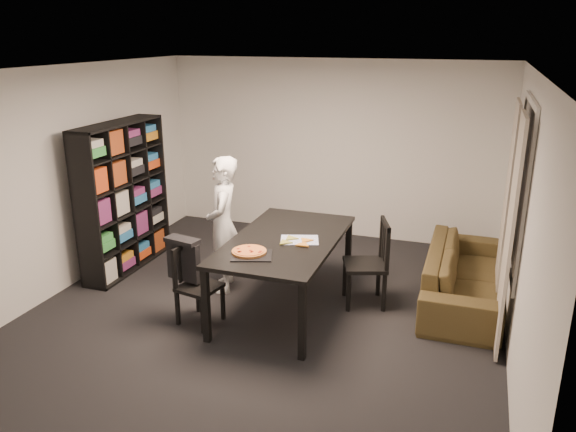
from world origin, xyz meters
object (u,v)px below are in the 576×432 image
(chair_right, at_px, (374,257))
(person, at_px, (223,224))
(chair_left, at_px, (193,279))
(dining_table, at_px, (285,245))
(baking_tray, at_px, (252,255))
(sofa, at_px, (464,275))
(pepperoni_pizza, at_px, (249,251))
(bookshelf, at_px, (123,197))

(chair_right, distance_m, person, 1.78)
(chair_right, bearing_deg, chair_left, -78.72)
(dining_table, height_order, chair_right, chair_right)
(dining_table, xyz_separation_m, baking_tray, (-0.15, -0.57, 0.08))
(sofa, bearing_deg, dining_table, 114.46)
(chair_left, xyz_separation_m, pepperoni_pizza, (0.62, 0.06, 0.37))
(dining_table, distance_m, sofa, 2.10)
(dining_table, height_order, person, person)
(baking_tray, height_order, pepperoni_pizza, pepperoni_pizza)
(chair_right, height_order, sofa, chair_right)
(pepperoni_pizza, xyz_separation_m, sofa, (2.07, 1.38, -0.54))
(chair_right, xyz_separation_m, sofa, (0.97, 0.42, -0.25))
(person, bearing_deg, chair_right, 75.23)
(baking_tray, bearing_deg, sofa, 35.21)
(bookshelf, relative_size, chair_left, 2.24)
(baking_tray, bearing_deg, pepperoni_pizza, 136.71)
(chair_right, xyz_separation_m, person, (-1.75, -0.17, 0.25))
(dining_table, distance_m, person, 0.89)
(chair_right, xyz_separation_m, pepperoni_pizza, (-1.09, -0.96, 0.29))
(bookshelf, bearing_deg, dining_table, -10.49)
(person, bearing_deg, bookshelf, -117.35)
(dining_table, bearing_deg, chair_left, -144.40)
(person, bearing_deg, baking_tray, 20.07)
(person, xyz_separation_m, baking_tray, (0.71, -0.83, 0.02))
(dining_table, bearing_deg, person, 163.56)
(bookshelf, relative_size, dining_table, 0.96)
(chair_left, xyz_separation_m, baking_tray, (0.67, 0.01, 0.35))
(dining_table, bearing_deg, pepperoni_pizza, -110.27)
(chair_right, bearing_deg, dining_table, -83.83)
(sofa, bearing_deg, chair_left, 118.12)
(chair_left, distance_m, pepperoni_pizza, 0.73)
(baking_tray, xyz_separation_m, sofa, (2.02, 1.43, -0.52))
(bookshelf, bearing_deg, chair_right, -0.07)
(chair_left, height_order, baking_tray, chair_left)
(dining_table, height_order, chair_left, chair_left)
(chair_right, distance_m, baking_tray, 1.47)
(chair_right, height_order, person, person)
(person, relative_size, sofa, 0.76)
(bookshelf, xyz_separation_m, pepperoni_pizza, (2.13, -0.96, -0.10))
(bookshelf, bearing_deg, chair_left, -34.02)
(person, bearing_deg, pepperoni_pizza, 19.68)
(person, xyz_separation_m, pepperoni_pizza, (0.66, -0.78, 0.04))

